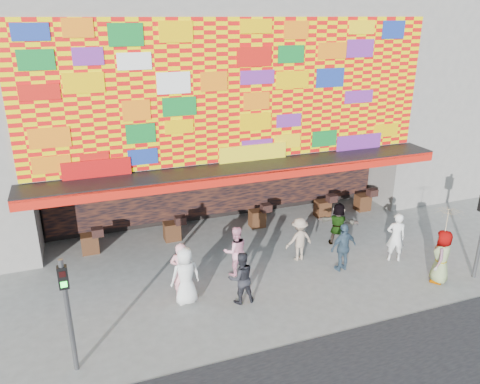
{
  "coord_description": "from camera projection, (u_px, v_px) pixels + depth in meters",
  "views": [
    {
      "loc": [
        -5.61,
        -11.41,
        8.04
      ],
      "look_at": [
        -0.69,
        2.0,
        2.64
      ],
      "focal_mm": 35.0,
      "sensor_mm": 36.0,
      "label": 1
    }
  ],
  "objects": [
    {
      "name": "ped_d",
      "position": [
        299.0,
        239.0,
        16.19
      ],
      "size": [
        1.05,
        0.67,
        1.56
      ],
      "primitive_type": "imported",
      "rotation": [
        0.0,
        0.0,
        3.23
      ],
      "color": "gray",
      "rests_on": "ground"
    },
    {
      "name": "signal_left",
      "position": [
        67.0,
        304.0,
        10.7
      ],
      "size": [
        0.22,
        0.2,
        3.0
      ],
      "color": "#59595B",
      "rests_on": "ground"
    },
    {
      "name": "ped_h",
      "position": [
        396.0,
        237.0,
        16.1
      ],
      "size": [
        0.76,
        0.65,
        1.77
      ],
      "primitive_type": "imported",
      "rotation": [
        0.0,
        0.0,
        2.72
      ],
      "color": "silver",
      "rests_on": "ground"
    },
    {
      "name": "neighbor_right",
      "position": [
        452.0,
        58.0,
        23.76
      ],
      "size": [
        11.0,
        8.0,
        12.0
      ],
      "primitive_type": "cube",
      "color": "gray",
      "rests_on": "ground"
    },
    {
      "name": "ped_e",
      "position": [
        343.0,
        247.0,
        15.49
      ],
      "size": [
        1.03,
        0.52,
        1.68
      ],
      "primitive_type": "imported",
      "rotation": [
        0.0,
        0.0,
        3.25
      ],
      "color": "#374D61",
      "rests_on": "ground"
    },
    {
      "name": "ped_b",
      "position": [
        182.0,
        271.0,
        13.86
      ],
      "size": [
        0.81,
        0.72,
        1.86
      ],
      "primitive_type": "imported",
      "rotation": [
        0.0,
        0.0,
        2.63
      ],
      "color": "pink",
      "rests_on": "ground"
    },
    {
      "name": "ped_i",
      "position": [
        236.0,
        251.0,
        15.23
      ],
      "size": [
        0.84,
        0.66,
        1.7
      ],
      "primitive_type": "imported",
      "rotation": [
        0.0,
        0.0,
        3.12
      ],
      "color": "pink",
      "rests_on": "ground"
    },
    {
      "name": "ground",
      "position": [
        283.0,
        289.0,
        14.67
      ],
      "size": [
        90.0,
        90.0,
        0.0
      ],
      "primitive_type": "plane",
      "color": "slate",
      "rests_on": "ground"
    },
    {
      "name": "ped_f",
      "position": [
        338.0,
        224.0,
        17.31
      ],
      "size": [
        1.51,
        1.26,
        1.62
      ],
      "primitive_type": "imported",
      "rotation": [
        0.0,
        0.0,
        2.53
      ],
      "color": "gray",
      "rests_on": "ground"
    },
    {
      "name": "parasol",
      "position": [
        448.0,
        221.0,
        14.36
      ],
      "size": [
        1.05,
        1.07,
        1.8
      ],
      "color": "beige",
      "rests_on": "ground"
    },
    {
      "name": "ped_a",
      "position": [
        186.0,
        276.0,
        13.68
      ],
      "size": [
        0.92,
        0.63,
        1.8
      ],
      "primitive_type": "imported",
      "rotation": [
        0.0,
        0.0,
        3.21
      ],
      "color": "silver",
      "rests_on": "ground"
    },
    {
      "name": "shop_building",
      "position": [
        206.0,
        85.0,
        20.0
      ],
      "size": [
        15.2,
        9.4,
        10.0
      ],
      "color": "gray",
      "rests_on": "ground"
    },
    {
      "name": "ped_c",
      "position": [
        241.0,
        278.0,
        13.74
      ],
      "size": [
        0.8,
        0.63,
        1.63
      ],
      "primitive_type": "imported",
      "rotation": [
        0.0,
        0.0,
        3.13
      ],
      "color": "black",
      "rests_on": "ground"
    },
    {
      "name": "ped_g",
      "position": [
        442.0,
        257.0,
        14.79
      ],
      "size": [
        1.03,
        1.01,
        1.78
      ],
      "primitive_type": "imported",
      "rotation": [
        0.0,
        0.0,
        3.88
      ],
      "color": "gray",
      "rests_on": "ground"
    }
  ]
}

